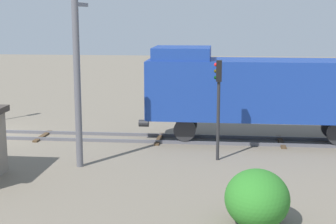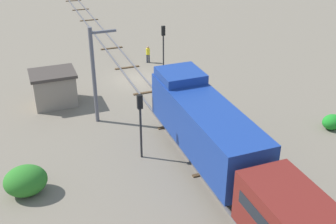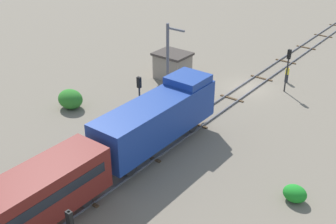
% 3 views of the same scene
% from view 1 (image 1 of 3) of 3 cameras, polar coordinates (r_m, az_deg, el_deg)
% --- Properties ---
extents(locomotive, '(2.90, 11.60, 4.60)m').
position_cam_1_polar(locomotive, '(25.78, 9.71, 2.66)').
color(locomotive, navy).
rests_on(locomotive, railway_track).
extents(traffic_signal_mid, '(0.32, 0.34, 4.40)m').
position_cam_1_polar(traffic_signal_mid, '(22.32, 5.61, 2.25)').
color(traffic_signal_mid, '#262628').
rests_on(traffic_signal_mid, ground).
extents(catenary_mast, '(1.94, 0.28, 7.14)m').
position_cam_1_polar(catenary_mast, '(21.53, -9.99, 3.87)').
color(catenary_mast, '#595960').
rests_on(catenary_mast, ground).
extents(bush_near, '(1.50, 1.23, 1.09)m').
position_cam_1_polar(bush_near, '(36.46, 7.88, 1.50)').
color(bush_near, '#1E8A26').
rests_on(bush_near, ground).
extents(bush_mid, '(2.40, 1.96, 1.74)m').
position_cam_1_polar(bush_mid, '(15.93, 9.84, -9.42)').
color(bush_mid, '#2C7726').
rests_on(bush_mid, ground).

